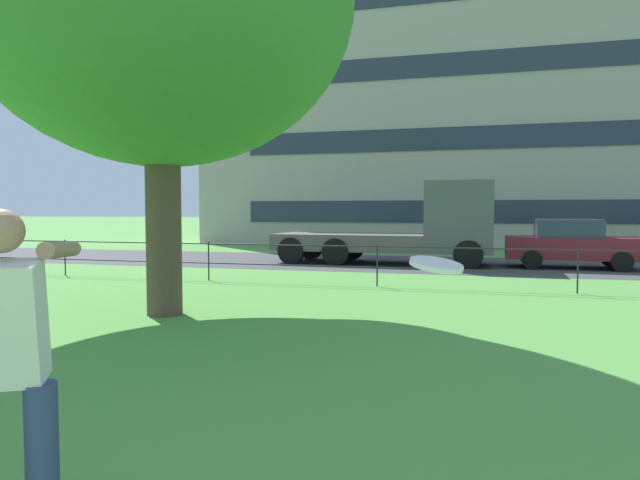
{
  "coord_description": "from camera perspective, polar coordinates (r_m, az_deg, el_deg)",
  "views": [
    {
      "loc": [
        -0.11,
        0.63,
        1.8
      ],
      "look_at": [
        -2.16,
        8.23,
        1.38
      ],
      "focal_mm": 31.03,
      "sensor_mm": 36.0,
      "label": 1
    }
  ],
  "objects": [
    {
      "name": "frisbee",
      "position": [
        2.84,
        11.9,
        -2.5
      ],
      "size": [
        0.38,
        0.38,
        0.08
      ],
      "color": "white"
    },
    {
      "name": "park_fence",
      "position": [
        13.05,
        15.51,
        -2.05
      ],
      "size": [
        30.83,
        0.04,
        1.0
      ],
      "color": "#232328",
      "rests_on": "ground"
    },
    {
      "name": "flatbed_truck_far_right",
      "position": [
        18.71,
        9.73,
        1.19
      ],
      "size": [
        7.39,
        2.68,
        2.75
      ],
      "color": "#4C4C51",
      "rests_on": "ground"
    },
    {
      "name": "apartment_building_background",
      "position": [
        34.14,
        23.43,
        12.01
      ],
      "size": [
        38.5,
        11.58,
        14.56
      ],
      "color": "#ADA393",
      "rests_on": "ground"
    },
    {
      "name": "car_maroon_left",
      "position": [
        19.08,
        24.49,
        -0.32
      ],
      "size": [
        4.06,
        1.92,
        1.54
      ],
      "color": "maroon",
      "rests_on": "ground"
    },
    {
      "name": "person_thrower",
      "position": [
        3.23,
        -29.68,
        -11.99
      ],
      "size": [
        0.48,
        0.89,
        1.81
      ],
      "color": "navy",
      "rests_on": "ground"
    },
    {
      "name": "street_strip",
      "position": [
        19.09,
        15.35,
        -2.49
      ],
      "size": [
        80.0,
        6.28,
        0.01
      ],
      "primitive_type": "cube",
      "color": "#424247",
      "rests_on": "ground"
    }
  ]
}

